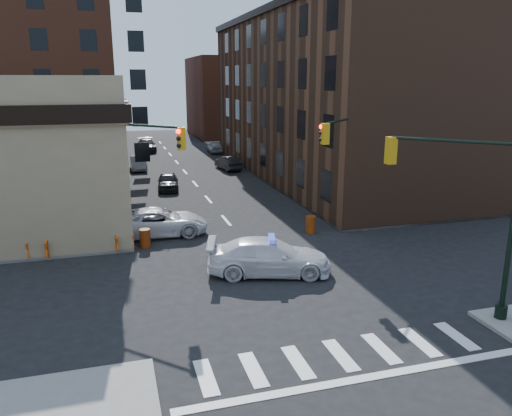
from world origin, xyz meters
TOP-DOWN VIEW (x-y plane):
  - ground at (0.00, 0.00)m, footprint 140.00×140.00m
  - sidewalk_ne at (23.00, 32.75)m, footprint 34.00×54.50m
  - commercial_row_ne at (13.00, 22.50)m, footprint 14.00×34.00m
  - filler_nw at (-16.00, 62.00)m, footprint 20.00×18.00m
  - filler_ne at (14.00, 58.00)m, footprint 16.00×16.00m
  - signal_pole_se at (6.04, -5.52)m, footprint 5.40×5.27m
  - signal_pole_nw at (-5.85, 5.34)m, footprint 3.58×3.67m
  - signal_pole_ne at (5.84, 5.35)m, footprint 3.67×3.58m
  - tree_ne_near at (7.50, 26.00)m, footprint 3.00×3.00m
  - tree_ne_far at (7.50, 34.00)m, footprint 3.00×3.00m
  - police_car at (-0.09, 0.67)m, footprint 6.14×3.77m
  - pickup at (-4.46, 8.12)m, footprint 5.81×2.87m
  - parked_car_wnear at (-2.50, 20.32)m, footprint 2.09×4.25m
  - parked_car_wfar at (-4.27, 30.35)m, footprint 1.47×4.19m
  - parked_car_wdeep at (-2.50, 43.39)m, footprint 2.24×5.40m
  - parked_car_enear at (4.34, 27.94)m, footprint 2.01×4.32m
  - parked_car_efar at (5.50, 39.90)m, footprint 1.78×4.13m
  - pedestrian_a at (-10.02, 6.26)m, footprint 0.70×0.48m
  - pedestrian_b at (-8.93, 6.19)m, footprint 0.94×0.77m
  - pedestrian_c at (-11.58, 8.68)m, footprint 1.13×0.68m
  - barrel_road at (4.18, 6.00)m, footprint 0.59×0.59m
  - barrel_bank at (-5.37, 6.12)m, footprint 0.75×0.75m
  - barricade_nw_a at (-6.50, 5.70)m, footprint 1.20×0.80m
  - barricade_nw_b at (-10.62, 5.70)m, footprint 1.29×0.82m

SIDE VIEW (x-z plane):
  - ground at x=0.00m, z-range 0.00..0.00m
  - sidewalk_ne at x=23.00m, z-range 0.00..0.15m
  - barrel_bank at x=-5.37m, z-range 0.00..1.02m
  - barrel_road at x=4.18m, z-range 0.00..1.03m
  - barricade_nw_a at x=-6.50m, z-range 0.15..0.98m
  - barricade_nw_b at x=-10.62m, z-range 0.15..1.05m
  - parked_car_enear at x=4.34m, z-range 0.00..1.37m
  - parked_car_wfar at x=-4.27m, z-range 0.00..1.38m
  - parked_car_efar at x=5.50m, z-range 0.00..1.39m
  - parked_car_wnear at x=-2.50m, z-range 0.00..1.39m
  - parked_car_wdeep at x=-2.50m, z-range 0.00..1.56m
  - pickup at x=-4.46m, z-range 0.00..1.59m
  - police_car at x=-0.09m, z-range 0.00..1.66m
  - pedestrian_b at x=-8.93m, z-range 0.15..1.93m
  - pedestrian_c at x=-11.58m, z-range 0.15..1.95m
  - pedestrian_a at x=-10.02m, z-range 0.15..2.01m
  - tree_ne_near at x=7.50m, z-range 1.06..5.91m
  - tree_ne_far at x=7.50m, z-range 1.06..5.91m
  - signal_pole_nw at x=-5.85m, z-range 0.34..8.34m
  - signal_pole_ne at x=5.84m, z-range 0.34..8.34m
  - signal_pole_se at x=6.04m, z-range 0.61..8.61m
  - filler_ne at x=14.00m, z-range 0.00..12.00m
  - commercial_row_ne at x=13.00m, z-range 0.00..14.00m
  - filler_nw at x=-16.00m, z-range 0.00..16.00m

